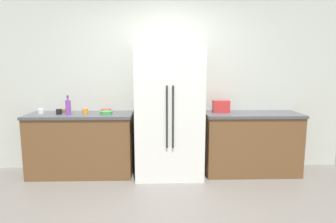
{
  "coord_description": "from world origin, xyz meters",
  "views": [
    {
      "loc": [
        -0.06,
        -2.67,
        1.56
      ],
      "look_at": [
        0.03,
        0.42,
        1.08
      ],
      "focal_mm": 30.56,
      "sensor_mm": 36.0,
      "label": 1
    }
  ],
  "objects": [
    {
      "name": "kitchen_back_panel",
      "position": [
        0.0,
        1.76,
        1.43
      ],
      "size": [
        5.55,
        0.1,
        2.87
      ],
      "primitive_type": "cube",
      "color": "silver",
      "rests_on": "ground_plane"
    },
    {
      "name": "bowl_c",
      "position": [
        -0.86,
        1.54,
        0.93
      ],
      "size": [
        0.15,
        0.15,
        0.05
      ],
      "primitive_type": "cylinder",
      "color": "red",
      "rests_on": "counter_left"
    },
    {
      "name": "counter_left",
      "position": [
        -1.21,
        1.42,
        0.45
      ],
      "size": [
        1.5,
        0.6,
        0.9
      ],
      "color": "brown",
      "rests_on": "ground_plane"
    },
    {
      "name": "bowl_a",
      "position": [
        -0.82,
        1.36,
        0.93
      ],
      "size": [
        0.17,
        0.17,
        0.05
      ],
      "primitive_type": "cylinder",
      "color": "green",
      "rests_on": "counter_left"
    },
    {
      "name": "counter_right",
      "position": [
        1.29,
        1.42,
        0.45
      ],
      "size": [
        1.38,
        0.6,
        0.9
      ],
      "color": "brown",
      "rests_on": "ground_plane"
    },
    {
      "name": "refrigerator",
      "position": [
        0.07,
        1.35,
        0.92
      ],
      "size": [
        0.94,
        0.7,
        1.84
      ],
      "color": "white",
      "rests_on": "ground_plane"
    },
    {
      "name": "toaster",
      "position": [
        0.84,
        1.5,
        0.99
      ],
      "size": [
        0.24,
        0.17,
        0.18
      ],
      "primitive_type": "cube",
      "color": "red",
      "rests_on": "counter_right"
    },
    {
      "name": "cup_c",
      "position": [
        -1.77,
        1.44,
        0.94
      ],
      "size": [
        0.08,
        0.08,
        0.07
      ],
      "primitive_type": "cylinder",
      "color": "white",
      "rests_on": "counter_left"
    },
    {
      "name": "cup_b",
      "position": [
        -1.49,
        1.37,
        0.94
      ],
      "size": [
        0.08,
        0.08,
        0.07
      ],
      "primitive_type": "cylinder",
      "color": "black",
      "rests_on": "counter_left"
    },
    {
      "name": "bottle_a",
      "position": [
        -1.34,
        1.31,
        1.01
      ],
      "size": [
        0.07,
        0.07,
        0.27
      ],
      "color": "purple",
      "rests_on": "counter_left"
    },
    {
      "name": "cup_a",
      "position": [
        -1.13,
        1.41,
        0.94
      ],
      "size": [
        0.08,
        0.08,
        0.08
      ],
      "primitive_type": "cylinder",
      "color": "orange",
      "rests_on": "counter_left"
    },
    {
      "name": "bowl_b",
      "position": [
        -1.47,
        1.53,
        0.93
      ],
      "size": [
        0.15,
        0.15,
        0.06
      ],
      "primitive_type": "cylinder",
      "color": "brown",
      "rests_on": "counter_left"
    }
  ]
}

